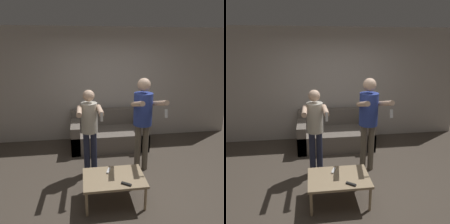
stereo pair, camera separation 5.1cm
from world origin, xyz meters
The scene contains 8 objects.
ground_plane centered at (0.00, 0.00, 0.00)m, with size 14.00×14.00×0.00m, color #4C4238.
wall_back centered at (0.00, 2.12, 1.35)m, with size 6.40×0.06×2.70m.
couch centered at (-0.06, 1.62, 0.27)m, with size 1.71×0.95×0.80m.
person_standing_left centered at (-0.53, 0.42, 0.97)m, with size 0.40×0.74×1.57m.
person_standing_right centered at (0.42, 0.43, 1.11)m, with size 0.45×0.80×1.75m.
coffee_table centered at (-0.22, -0.36, 0.37)m, with size 0.91×0.61×0.41m.
remote_near centered at (-0.08, -0.57, 0.42)m, with size 0.14×0.11×0.02m.
remote_far centered at (-0.28, -0.20, 0.42)m, with size 0.09×0.15×0.02m.
Camera 2 is at (-0.59, -3.14, 2.26)m, focal length 35.00 mm.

